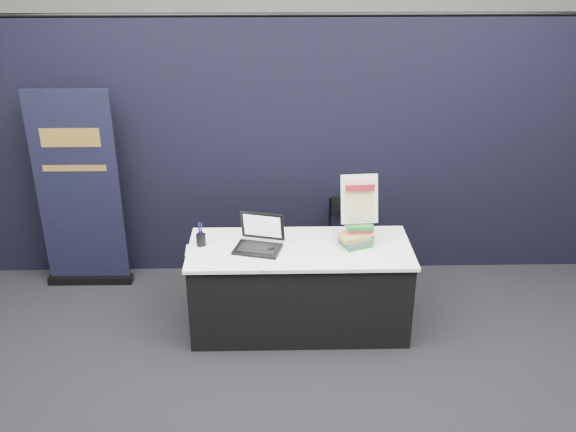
# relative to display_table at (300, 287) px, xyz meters

# --- Properties ---
(floor) EXTENTS (8.00, 8.00, 0.00)m
(floor) POSITION_rel_display_table_xyz_m (0.00, -0.55, -0.38)
(floor) COLOR black
(floor) RESTS_ON ground
(wall_back) EXTENTS (8.00, 0.02, 3.50)m
(wall_back) POSITION_rel_display_table_xyz_m (0.00, 3.45, 1.37)
(wall_back) COLOR beige
(wall_back) RESTS_ON floor
(drape_partition) EXTENTS (6.00, 0.08, 2.40)m
(drape_partition) POSITION_rel_display_table_xyz_m (0.00, 1.05, 0.82)
(drape_partition) COLOR black
(drape_partition) RESTS_ON floor
(display_table) EXTENTS (1.80, 0.75, 0.75)m
(display_table) POSITION_rel_display_table_xyz_m (0.00, 0.00, 0.00)
(display_table) COLOR black
(display_table) RESTS_ON floor
(laptop) EXTENTS (0.41, 0.37, 0.27)m
(laptop) POSITION_rel_display_table_xyz_m (-0.34, -0.00, 0.44)
(laptop) COLOR black
(laptop) RESTS_ON display_table
(mouse) EXTENTS (0.10, 0.12, 0.03)m
(mouse) POSITION_rel_display_table_xyz_m (-0.23, -0.06, 0.39)
(mouse) COLOR black
(mouse) RESTS_ON display_table
(brochure_left) EXTENTS (0.29, 0.21, 0.00)m
(brochure_left) POSITION_rel_display_table_xyz_m (-0.77, -0.03, 0.38)
(brochure_left) COLOR white
(brochure_left) RESTS_ON display_table
(brochure_mid) EXTENTS (0.28, 0.22, 0.00)m
(brochure_mid) POSITION_rel_display_table_xyz_m (-0.45, -0.08, 0.38)
(brochure_mid) COLOR white
(brochure_mid) RESTS_ON display_table
(brochure_right) EXTENTS (0.33, 0.27, 0.00)m
(brochure_right) POSITION_rel_display_table_xyz_m (-0.37, -0.26, 0.38)
(brochure_right) COLOR silver
(brochure_right) RESTS_ON display_table
(pen_cup) EXTENTS (0.10, 0.10, 0.10)m
(pen_cup) POSITION_rel_display_table_xyz_m (-0.80, 0.05, 0.42)
(pen_cup) COLOR black
(pen_cup) RESTS_ON display_table
(book_stack_tall) EXTENTS (0.22, 0.18, 0.17)m
(book_stack_tall) POSITION_rel_display_table_xyz_m (0.48, 0.09, 0.46)
(book_stack_tall) COLOR #154152
(book_stack_tall) RESTS_ON display_table
(book_stack_short) EXTENTS (0.27, 0.24, 0.10)m
(book_stack_short) POSITION_rel_display_table_xyz_m (0.44, 0.03, 0.42)
(book_stack_short) COLOR #1E7129
(book_stack_short) RESTS_ON display_table
(info_sign) EXTENTS (0.31, 0.16, 0.41)m
(info_sign) POSITION_rel_display_table_xyz_m (0.48, 0.12, 0.74)
(info_sign) COLOR black
(info_sign) RESTS_ON book_stack_tall
(pullup_banner) EXTENTS (0.79, 0.11, 1.86)m
(pullup_banner) POSITION_rel_display_table_xyz_m (-1.96, 0.77, 0.45)
(pullup_banner) COLOR black
(pullup_banner) RESTS_ON floor
(stacking_chair) EXTENTS (0.45, 0.46, 0.82)m
(stacking_chair) POSITION_rel_display_table_xyz_m (0.50, 0.76, 0.08)
(stacking_chair) COLOR black
(stacking_chair) RESTS_ON floor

